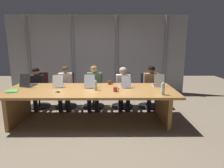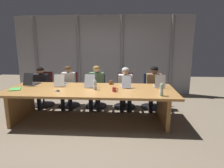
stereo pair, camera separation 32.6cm
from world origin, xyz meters
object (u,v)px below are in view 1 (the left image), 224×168
at_px(office_chair_left_mid, 66,95).
at_px(person_right_end, 151,85).
at_px(office_chair_left_end, 40,94).
at_px(laptop_left_mid, 59,84).
at_px(laptop_right_mid, 125,84).
at_px(water_bottle_secondary, 95,86).
at_px(office_chair_right_mid, 122,94).
at_px(coffee_mug_far, 115,89).
at_px(office_chair_center, 94,95).
at_px(spiral_notepad, 12,91).
at_px(office_chair_right_end, 149,95).
at_px(coffee_mug_near, 110,83).
at_px(laptop_left_end, 28,84).
at_px(person_right_mid, 123,85).
at_px(laptop_center, 90,84).
at_px(conference_mic_left_side, 58,91).
at_px(person_left_end, 36,86).
at_px(laptop_right_end, 158,84).
at_px(person_center, 94,85).
at_px(water_bottle_primary, 163,89).
at_px(person_left_mid, 65,86).

height_order(office_chair_left_mid, person_right_end, person_right_end).
relative_size(office_chair_left_end, person_right_end, 0.82).
distance_m(laptop_left_mid, person_right_end, 2.43).
distance_m(laptop_right_mid, water_bottle_secondary, 0.77).
height_order(laptop_right_mid, office_chair_right_mid, laptop_right_mid).
bearing_deg(coffee_mug_far, office_chair_center, 114.87).
bearing_deg(spiral_notepad, office_chair_right_mid, 3.40).
height_order(office_chair_right_end, coffee_mug_near, office_chair_right_end).
xyz_separation_m(laptop_left_end, person_right_mid, (2.34, 0.55, -0.17)).
bearing_deg(laptop_left_end, coffee_mug_far, -97.97).
bearing_deg(office_chair_left_mid, laptop_center, 43.86).
bearing_deg(conference_mic_left_side, person_left_end, 128.74).
relative_size(laptop_right_end, coffee_mug_near, 2.98).
relative_size(laptop_center, office_chair_right_end, 0.52).
xyz_separation_m(laptop_left_end, office_chair_center, (1.52, 0.71, -0.48)).
bearing_deg(office_chair_left_end, person_center, 84.36).
bearing_deg(person_right_end, coffee_mug_far, -41.52).
distance_m(laptop_right_end, water_bottle_primary, 0.76).
bearing_deg(coffee_mug_far, laptop_right_end, 25.45).
bearing_deg(water_bottle_secondary, coffee_mug_near, 61.18).
distance_m(office_chair_left_mid, person_right_mid, 1.65).
xyz_separation_m(laptop_left_mid, water_bottle_secondary, (0.91, -0.39, 0.04)).
distance_m(laptop_right_end, office_chair_center, 1.85).
height_order(laptop_right_end, person_center, person_center).
distance_m(person_right_end, water_bottle_secondary, 1.75).
height_order(office_chair_right_end, coffee_mug_far, office_chair_right_end).
height_order(laptop_right_mid, spiral_notepad, laptop_right_mid).
xyz_separation_m(office_chair_left_mid, coffee_mug_near, (1.24, -0.54, 0.46)).
xyz_separation_m(office_chair_center, office_chair_right_mid, (0.81, 0.00, 0.01)).
bearing_deg(coffee_mug_far, person_center, 116.87).
relative_size(person_left_end, conference_mic_left_side, 10.22).
height_order(laptop_center, laptop_right_mid, laptop_center).
xyz_separation_m(laptop_left_end, person_left_end, (-0.05, 0.55, -0.18)).
distance_m(office_chair_right_mid, person_center, 0.86).
relative_size(office_chair_left_mid, person_left_mid, 0.82).
relative_size(person_left_mid, water_bottle_secondary, 5.18).
height_order(office_chair_left_mid, person_left_end, person_left_end).
distance_m(laptop_right_mid, laptop_right_end, 0.79).
distance_m(laptop_right_end, person_center, 1.72).
relative_size(office_chair_left_end, office_chair_left_mid, 1.01).
bearing_deg(office_chair_center, person_left_end, -78.52).
xyz_separation_m(laptop_left_end, laptop_center, (1.50, -0.05, -0.00)).
relative_size(laptop_right_end, person_left_end, 0.36).
distance_m(laptop_right_mid, person_right_end, 0.99).
xyz_separation_m(laptop_right_mid, person_center, (-0.81, 0.61, -0.15)).
bearing_deg(conference_mic_left_side, laptop_center, 40.22).
height_order(laptop_right_end, conference_mic_left_side, laptop_right_end).
xyz_separation_m(water_bottle_secondary, coffee_mug_far, (0.44, -0.15, -0.05)).
height_order(office_chair_left_mid, person_right_mid, person_right_mid).
relative_size(person_left_end, person_right_end, 0.96).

